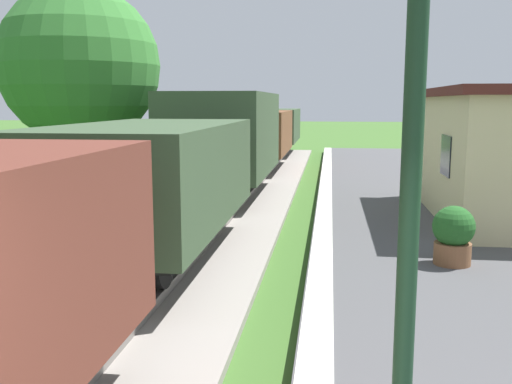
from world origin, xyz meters
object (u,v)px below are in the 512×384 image
Objects in this scene: tree_field_left at (80,66)px; bench_down_platform at (463,172)px; freight_train at (225,148)px; lamp_post_near at (415,88)px; potted_planter at (453,234)px.

bench_down_platform is at bearing 6.01° from tree_field_left.
lamp_post_near reaches higher than freight_train.
freight_train reaches higher than potted_planter.
bench_down_platform is 14.47m from lamp_post_near.
potted_planter is 6.36m from lamp_post_near.
freight_train reaches higher than bench_down_platform.
lamp_post_near is (-3.41, -13.91, 2.08)m from bench_down_platform.
potted_planter is 11.80m from tree_field_left.
freight_train is at bearing 104.86° from lamp_post_near.
tree_field_left is (-7.56, 12.76, 0.96)m from lamp_post_near.
freight_train is 6.91m from bench_down_platform.
potted_planter reaches higher than bench_down_platform.
freight_train is 4.82m from tree_field_left.
tree_field_left reaches higher than freight_train.
lamp_post_near is (3.32, -12.51, 1.34)m from freight_train.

